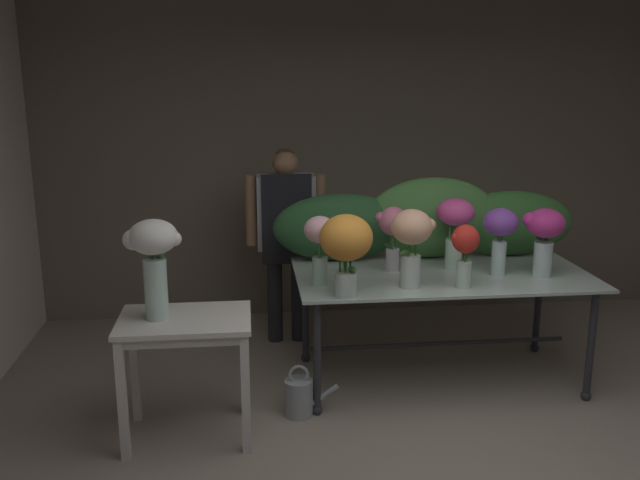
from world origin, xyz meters
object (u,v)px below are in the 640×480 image
Objects in this scene: vase_sunset_dahlias at (346,243)px; watering_can at (300,397)px; florist at (286,225)px; vase_magenta_ranunculus at (544,234)px; vase_violet_carnations at (500,231)px; side_table_white at (185,335)px; vase_scarlet_anemones at (465,249)px; vase_white_roses_tall at (153,256)px; vase_fuchsia_stock at (456,222)px; vase_blush_snapdragons at (320,241)px; display_table_glass at (441,287)px; vase_rosy_roses at (393,229)px; vase_peach_peonies at (412,238)px.

watering_can is at bearing 175.77° from vase_sunset_dahlias.
vase_sunset_dahlias is at bearing -77.55° from florist.
vase_sunset_dahlias is at bearing -168.37° from vase_magenta_ranunculus.
vase_violet_carnations is at bearing -34.72° from florist.
side_table_white is 1.85× the size of vase_scarlet_anemones.
watering_can is at bearing 14.61° from side_table_white.
vase_white_roses_tall is at bearing -167.32° from vase_violet_carnations.
vase_violet_carnations is 1.31× the size of watering_can.
watering_can is at bearing -176.14° from vase_scarlet_anemones.
vase_fuchsia_stock is 1.09× the size of vase_blush_snapdragons.
display_table_glass is at bearing 12.51° from vase_blush_snapdragons.
florist reaches higher than vase_violet_carnations.
vase_scarlet_anemones is 0.91× the size of vase_rosy_roses.
display_table_glass is 0.97m from vase_blush_snapdragons.
vase_fuchsia_stock is 0.97× the size of vase_sunset_dahlias.
vase_magenta_ranunculus is (1.66, -1.02, 0.13)m from florist.
vase_peach_peonies is at bearing -84.53° from vase_rosy_roses.
vase_blush_snapdragons is at bearing -178.59° from vase_magenta_ranunculus.
watering_can is at bearing -171.06° from vase_magenta_ranunculus.
vase_peach_peonies is at bearing -162.59° from vase_violet_carnations.
vase_sunset_dahlias is 1.01× the size of vase_peach_peonies.
vase_peach_peonies is at bearing -58.11° from florist.
florist reaches higher than vase_sunset_dahlias.
vase_fuchsia_stock is at bearing 19.19° from vase_white_roses_tall.
side_table_white is at bearing -166.41° from vase_violet_carnations.
watering_can is (-0.15, -0.22, -0.96)m from vase_blush_snapdragons.
side_table_white is 1.49× the size of vase_sunset_dahlias.
vase_blush_snapdragons is 1.00m from watering_can.
vase_rosy_roses is (0.40, 0.52, -0.04)m from vase_sunset_dahlias.
vase_fuchsia_stock is 0.56m from vase_peach_peonies.
vase_fuchsia_stock is 1.59m from watering_can.
vase_fuchsia_stock is 1.10× the size of vase_rosy_roses.
vase_magenta_ranunculus is 1.51m from vase_blush_snapdragons.
watering_can is (-1.06, -0.07, -0.92)m from vase_scarlet_anemones.
vase_sunset_dahlias is at bearing -147.91° from vase_fuchsia_stock.
display_table_glass is 1.24m from watering_can.
display_table_glass is 1.29× the size of florist.
vase_magenta_ranunculus is at bearing 8.87° from vase_peach_peonies.
vase_fuchsia_stock is 1.07× the size of vase_magenta_ranunculus.
vase_fuchsia_stock is at bearing 143.63° from vase_violet_carnations.
vase_peach_peonies is at bearing 9.03° from watering_can.
display_table_glass is 4.45× the size of vase_rosy_roses.
vase_magenta_ranunculus is (0.64, -0.15, 0.40)m from display_table_glass.
vase_violet_carnations reaches higher than vase_blush_snapdragons.
vase_magenta_ranunculus is 1.02× the size of vase_blush_snapdragons.
vase_peach_peonies is at bearing 11.76° from side_table_white.
vase_scarlet_anemones is 0.71× the size of vase_white_roses_tall.
vase_sunset_dahlias is 1.05m from watering_can.
vase_white_roses_tall reaches higher than vase_peach_peonies.
vase_magenta_ranunculus reaches higher than vase_scarlet_anemones.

